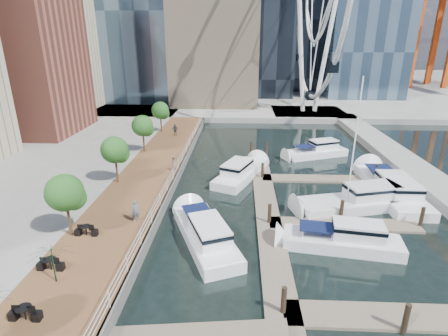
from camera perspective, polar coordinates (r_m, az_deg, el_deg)
ground at (r=22.28m, az=0.82°, el=-19.07°), size 520.00×520.00×0.00m
boardwalk at (r=36.27m, az=-12.74°, el=-2.41°), size 6.00×60.00×1.00m
seawall at (r=35.60m, az=-8.08°, el=-2.53°), size 0.25×60.00×1.00m
land_far at (r=120.04m, az=2.47°, el=13.56°), size 200.00×114.00×1.00m
breakwater at (r=44.20m, az=28.67°, el=-0.35°), size 4.00×60.00×1.00m
pier at (r=71.87m, az=13.59°, el=8.63°), size 14.00×12.00×1.00m
railing at (r=35.24m, az=-8.32°, el=-0.99°), size 0.10×60.00×1.05m
floating_docks at (r=31.34m, az=16.26°, el=-6.45°), size 16.00×34.00×2.60m
street_trees at (r=34.86m, az=-17.45°, el=2.84°), size 2.60×42.60×4.60m
cafe_tables at (r=22.65m, az=-27.99°, el=-16.71°), size 2.50×13.70×0.74m
yacht_foreground at (r=27.15m, az=18.54°, el=-12.29°), size 9.29×3.78×2.15m
pedestrian_near at (r=27.64m, az=-14.25°, el=-6.84°), size 0.72×0.60×1.68m
pedestrian_mid at (r=37.45m, az=-8.27°, el=0.73°), size 0.71×0.85×1.58m
pedestrian_far at (r=51.52m, az=-7.96°, el=6.19°), size 1.04×0.46×1.75m
moored_yachts at (r=33.13m, az=17.89°, el=-6.09°), size 22.30×38.59×11.50m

